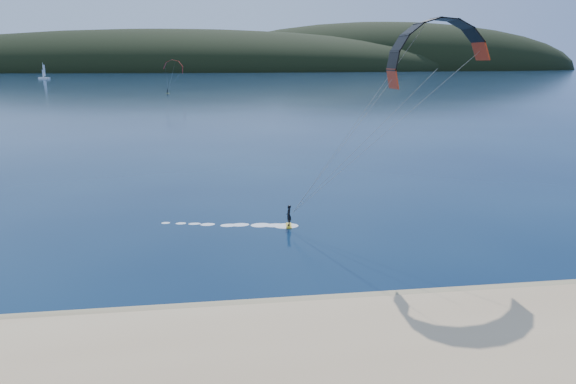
{
  "coord_description": "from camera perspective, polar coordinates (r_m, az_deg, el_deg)",
  "views": [
    {
      "loc": [
        -1.37,
        -20.14,
        12.75
      ],
      "look_at": [
        2.76,
        10.0,
        5.0
      ],
      "focal_mm": 32.05,
      "sensor_mm": 36.0,
      "label": 1
    }
  ],
  "objects": [
    {
      "name": "ground",
      "position": [
        23.88,
        -3.47,
        -18.01
      ],
      "size": [
        1800.0,
        1800.0,
        0.0
      ],
      "primitive_type": "plane",
      "color": "#071935",
      "rests_on": "ground"
    },
    {
      "name": "wet_sand",
      "position": [
        27.76,
        -4.21,
        -12.98
      ],
      "size": [
        220.0,
        2.5,
        0.1
      ],
      "color": "#957C56",
      "rests_on": "ground"
    },
    {
      "name": "headland",
      "position": [
        765.53,
        -7.86,
        13.21
      ],
      "size": [
        1200.0,
        310.0,
        140.0
      ],
      "color": "black",
      "rests_on": "ground"
    },
    {
      "name": "kitesurfer_near",
      "position": [
        38.17,
        15.25,
        12.29
      ],
      "size": [
        24.42,
        6.56,
        15.81
      ],
      "color": "gold",
      "rests_on": "ground"
    },
    {
      "name": "kitesurfer_far",
      "position": [
        214.03,
        -12.6,
        13.09
      ],
      "size": [
        8.26,
        7.35,
        12.35
      ],
      "color": "gold",
      "rests_on": "ground"
    },
    {
      "name": "sailboat",
      "position": [
        432.98,
        -25.43,
        11.38
      ],
      "size": [
        8.62,
        5.37,
        12.0
      ],
      "color": "white",
      "rests_on": "ground"
    }
  ]
}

